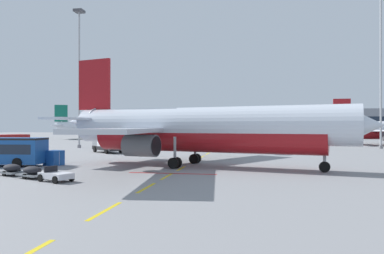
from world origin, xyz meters
name	(u,v)px	position (x,y,z in m)	size (l,w,h in m)	color
ground	(373,159)	(40.00, 40.00, 0.00)	(400.00, 400.00, 0.00)	gray
apron_paint_markings	(197,159)	(18.00, 36.07, 0.00)	(8.00, 93.69, 0.01)	yellow
airliner_foreground	(198,129)	(19.35, 28.05, 3.95)	(34.52, 33.70, 12.20)	silver
airliner_far_center	(100,128)	(-28.23, 108.54, 3.76)	(32.01, 30.52, 11.63)	silver
catering_truck	(13,146)	(-6.22, 33.45, 1.65)	(4.90, 7.39, 3.14)	black
fuel_service_truck	(108,142)	(2.04, 45.12, 1.65)	(6.77, 6.51, 3.14)	black
baggage_train	(33,172)	(7.60, 17.11, 0.52)	(8.45, 4.85, 1.14)	silver
uld_cargo_container	(54,158)	(3.86, 26.41, 0.80)	(1.98, 1.95, 1.60)	#194C9E
apron_light_mast_near	(79,63)	(-9.06, 56.85, 16.79)	(1.80, 1.80, 27.29)	slate
apron_light_mast_far	(381,53)	(48.79, 64.57, 18.28)	(1.80, 1.80, 30.06)	slate
terminal_satellite	(311,124)	(46.77, 139.84, 5.35)	(97.81, 26.17, 12.28)	gray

